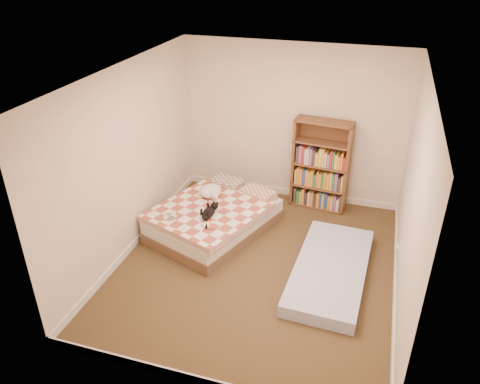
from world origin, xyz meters
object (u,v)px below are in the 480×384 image
(bookshelf, at_px, (320,175))
(floor_mattress, at_px, (330,270))
(bed, at_px, (215,217))
(black_cat, at_px, (209,212))
(white_dog, at_px, (211,191))

(bookshelf, xyz_separation_m, floor_mattress, (0.43, -1.75, -0.45))
(bed, height_order, bookshelf, bookshelf)
(bed, xyz_separation_m, black_cat, (0.03, -0.31, 0.27))
(floor_mattress, bearing_deg, bed, 164.16)
(black_cat, distance_m, white_dog, 0.53)
(bookshelf, height_order, black_cat, bookshelf)
(floor_mattress, relative_size, white_dog, 5.27)
(bookshelf, distance_m, white_dog, 1.75)
(floor_mattress, xyz_separation_m, white_dog, (-1.89, 0.79, 0.43))
(bed, bearing_deg, bookshelf, 61.18)
(floor_mattress, xyz_separation_m, black_cat, (-1.73, 0.28, 0.40))
(white_dog, bearing_deg, black_cat, -69.69)
(bookshelf, bearing_deg, bed, -132.67)
(black_cat, bearing_deg, white_dog, 114.14)
(black_cat, xyz_separation_m, white_dog, (-0.16, 0.51, 0.03))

